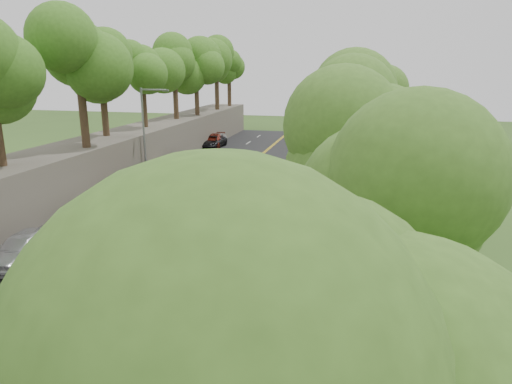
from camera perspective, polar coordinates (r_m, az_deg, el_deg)
The scene contains 26 objects.
ground at distance 24.54m, azimuth -5.52°, elevation -7.95°, with size 140.00×140.00×0.00m, color #33511E.
road at distance 39.68m, azimuth -5.96°, elevation 1.23°, with size 11.20×66.00×0.04m, color black.
sidewalk at distance 37.85m, azimuth 5.48°, elevation 0.55°, with size 4.20×66.00×0.05m, color gray.
jersey_barrier at distance 38.15m, azimuth 2.07°, elevation 1.16°, with size 0.42×66.00×0.60m, color #DDF11C.
rock_embankment at distance 42.59m, azimuth -16.42°, elevation 4.39°, with size 5.00×66.00×4.00m, color #595147.
chainlink_fence at distance 37.40m, azimuth 8.71°, elevation 1.80°, with size 0.04×66.00×2.00m, color slate.
trees_embankment at distance 41.64m, azimuth -16.71°, elevation 15.92°, with size 6.40×66.00×13.00m, color #467F24, non-canonical shape.
trees_fenceside at distance 36.36m, azimuth 12.85°, elevation 10.80°, with size 7.00×66.00×14.00m, color #50812A, non-canonical shape.
streetlight at distance 39.88m, azimuth -13.58°, elevation 7.72°, with size 2.52×0.22×8.00m.
signpost at distance 20.84m, azimuth -5.58°, elevation -6.48°, with size 0.62×0.09×3.10m.
construction_barrel at distance 47.47m, azimuth 8.54°, elevation 4.10°, with size 0.55×0.55×0.91m, color orange.
concrete_block at distance 26.17m, azimuth 5.59°, elevation -5.40°, with size 1.16×0.87×0.78m, color slate.
car_0 at distance 26.12m, azimuth -27.00°, elevation -6.17°, with size 1.90×4.72×1.61m, color silver.
car_1 at distance 30.49m, azimuth -20.07°, elevation -2.71°, with size 1.41×4.03×1.33m, color white.
car_2 at distance 35.74m, azimuth -14.53°, elevation 0.47°, with size 2.44×5.29×1.47m, color #5C1C13.
car_3 at distance 38.35m, azimuth -13.04°, elevation 1.60°, with size 2.11×5.20×1.51m, color black.
car_4 at distance 42.23m, azimuth -12.30°, elevation 2.78°, with size 1.56×3.88×1.32m, color tan.
car_5 at distance 44.27m, azimuth -8.76°, elevation 3.76°, with size 1.76×5.05×1.66m, color #9B9CA3.
car_6 at distance 56.44m, azimuth -5.49°, elevation 6.28°, with size 2.41×5.23×1.45m, color black.
car_7 at distance 56.93m, azimuth -5.32°, elevation 6.41°, with size 2.17×5.34×1.55m, color maroon.
car_8 at distance 57.45m, azimuth -5.14°, elevation 6.52°, with size 1.89×4.71×1.60m, color silver.
painter_0 at distance 24.85m, azimuth -3.19°, elevation -5.23°, with size 0.88×0.57×1.80m, color gold.
painter_1 at distance 27.30m, azimuth -0.08°, elevation -3.52°, with size 0.58×0.38×1.59m, color white.
painter_2 at distance 30.16m, azimuth 1.31°, elevation -1.32°, with size 0.94×0.73×1.92m, color black.
painter_3 at distance 35.08m, azimuth 1.91°, elevation 0.76°, with size 1.00×0.57×1.54m, color brown.
person_far at distance 48.15m, azimuth 9.30°, elevation 4.71°, with size 1.00×0.42×1.70m, color black.
Camera 1 is at (7.46, -21.26, 9.73)m, focal length 32.00 mm.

